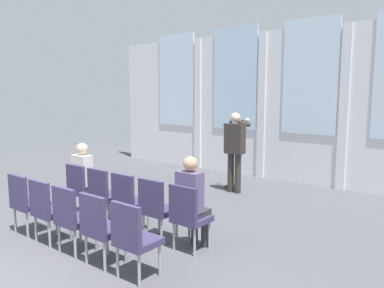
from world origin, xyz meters
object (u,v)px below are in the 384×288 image
at_px(chair_r1_c0, 26,200).
at_px(mic_stand, 230,173).
at_px(chair_r0_c0, 81,187).
at_px(chair_r0_c4, 188,214).
at_px(audience_r0_c4, 192,198).
at_px(chair_r1_c4, 133,236).
at_px(chair_r0_c1, 103,192).
at_px(chair_r1_c3, 100,225).
at_px(chair_r0_c2, 128,199).
at_px(chair_r0_c3, 156,206).
at_px(speaker, 235,146).
at_px(chair_r1_c1, 47,207).
at_px(audience_r0_c0, 85,175).
at_px(chair_r1_c2, 72,215).

bearing_deg(chair_r1_c0, mic_stand, 77.60).
relative_size(chair_r0_c0, chair_r0_c4, 1.00).
bearing_deg(chair_r0_c4, audience_r0_c4, 90.00).
bearing_deg(chair_r1_c4, chair_r0_c0, 156.85).
xyz_separation_m(chair_r0_c1, chair_r1_c4, (1.79, -1.02, 0.00)).
distance_m(chair_r0_c0, chair_r0_c1, 0.60).
xyz_separation_m(audience_r0_c4, chair_r1_c0, (-2.39, -1.10, -0.20)).
bearing_deg(chair_r1_c3, chair_r0_c1, 139.46).
bearing_deg(chair_r0_c2, chair_r1_c3, -59.69).
bearing_deg(audience_r0_c4, mic_stand, 113.72).
bearing_deg(chair_r0_c1, chair_r1_c3, -40.54).
distance_m(mic_stand, chair_r1_c4, 4.60).
bearing_deg(chair_r0_c1, chair_r1_c4, -29.69).
bearing_deg(chair_r0_c3, audience_r0_c4, 7.72).
relative_size(mic_stand, chair_r1_c4, 1.65).
bearing_deg(chair_r1_c4, audience_r0_c4, 90.00).
bearing_deg(speaker, chair_r0_c2, -91.06).
height_order(mic_stand, chair_r1_c4, mic_stand).
height_order(mic_stand, audience_r0_c4, mic_stand).
bearing_deg(mic_stand, chair_r0_c4, -66.80).
bearing_deg(mic_stand, chair_r0_c0, -106.02).
bearing_deg(chair_r0_c2, speaker, 88.94).
bearing_deg(chair_r1_c1, chair_r0_c0, 120.31).
bearing_deg(chair_r1_c0, chair_r1_c4, 0.00).
bearing_deg(audience_r0_c0, audience_r0_c4, -0.02).
height_order(mic_stand, chair_r0_c2, mic_stand).
relative_size(chair_r0_c1, chair_r0_c4, 1.00).
relative_size(chair_r1_c1, chair_r1_c4, 1.00).
bearing_deg(chair_r1_c4, chair_r1_c0, 180.00).
distance_m(chair_r0_c0, chair_r1_c3, 2.07).
height_order(chair_r0_c4, chair_r1_c3, same).
relative_size(chair_r0_c2, audience_r0_c4, 0.71).
bearing_deg(chair_r1_c1, audience_r0_c4, 31.61).
distance_m(chair_r0_c3, chair_r1_c0, 2.07).
bearing_deg(audience_r0_c0, chair_r1_c2, -42.73).
xyz_separation_m(speaker, chair_r0_c1, (-0.65, -3.06, -0.48)).
height_order(speaker, chair_r1_c0, speaker).
bearing_deg(audience_r0_c0, chair_r0_c0, -90.00).
distance_m(mic_stand, chair_r0_c1, 3.37).
distance_m(chair_r1_c0, chair_r1_c4, 2.39).
relative_size(speaker, chair_r0_c3, 1.86).
xyz_separation_m(chair_r1_c2, chair_r1_c3, (0.60, 0.00, 0.00)).
bearing_deg(audience_r0_c4, speaker, 110.94).
distance_m(audience_r0_c0, chair_r0_c4, 2.40).
xyz_separation_m(chair_r0_c2, chair_r1_c1, (-0.60, -1.02, 0.00)).
bearing_deg(chair_r0_c4, chair_r0_c1, 180.00).
distance_m(speaker, chair_r0_c4, 3.30).
distance_m(chair_r1_c0, chair_r1_c1, 0.60).
height_order(audience_r0_c4, chair_r1_c4, audience_r0_c4).
relative_size(chair_r1_c0, chair_r1_c1, 1.00).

